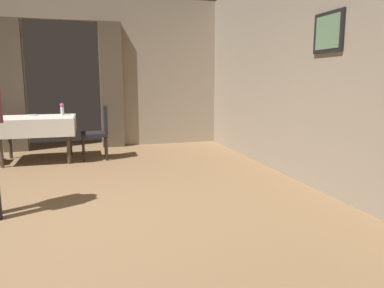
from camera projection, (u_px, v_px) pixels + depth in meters
name	position (u px, v px, depth m)	size (l,w,h in m)	color
ground	(47.00, 224.00, 3.48)	(10.08, 10.08, 0.00)	olive
wall_right	(344.00, 66.00, 4.09)	(0.16, 8.40, 3.00)	gray
wall_back	(63.00, 72.00, 7.18)	(6.40, 0.27, 3.00)	gray
dining_table_mid	(37.00, 123.00, 6.11)	(1.23, 0.96, 0.75)	#4C3D2D
chair_mid_right	(99.00, 129.00, 6.32)	(0.44, 0.44, 0.93)	black
flower_vase_mid	(62.00, 109.00, 6.44)	(0.07, 0.07, 0.20)	silver
plate_mid_b	(32.00, 115.00, 6.36)	(0.21, 0.21, 0.01)	white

